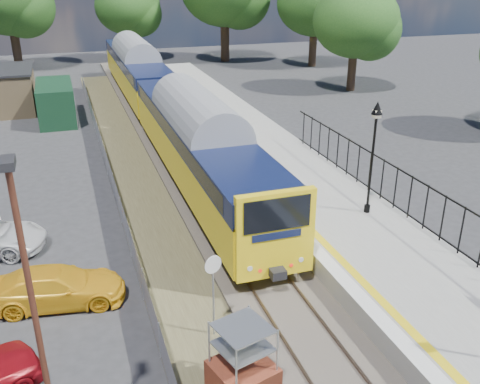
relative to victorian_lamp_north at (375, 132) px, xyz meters
name	(u,v)px	position (x,y,z in m)	size (l,w,h in m)	color
ground	(311,349)	(-5.30, -6.00, -4.30)	(120.00, 120.00, 0.00)	#2D2D30
track_bed	(208,212)	(-5.77, 3.67, -4.21)	(5.90, 80.00, 0.29)	#473F38
platform	(320,206)	(-1.10, 2.00, -3.85)	(5.00, 70.00, 0.90)	gray
platform_edge	(277,203)	(-3.16, 2.00, -3.39)	(0.90, 70.00, 0.01)	silver
victorian_lamp_north	(375,132)	(0.00, 0.00, 0.00)	(0.44, 0.44, 4.60)	black
palisade_fence	(457,227)	(1.25, -3.76, -2.46)	(0.12, 26.00, 2.00)	black
wire_fence	(116,192)	(-9.50, 6.00, -3.70)	(0.06, 52.00, 1.20)	#999EA3
tree_line	(135,6)	(-3.90, 36.00, 2.31)	(56.80, 43.80, 11.88)	#332319
train	(159,95)	(-5.30, 17.31, -1.96)	(2.82, 40.83, 3.51)	yellow
brick_plinth	(243,365)	(-7.80, -7.22, -3.20)	(1.75, 1.75, 2.29)	brown
speed_sign	(213,283)	(-7.80, -4.57, -2.42)	(0.54, 0.21, 2.77)	#999EA3
carpark_lamp	(36,321)	(-12.20, -8.22, -0.12)	(0.25, 0.50, 7.37)	#51281B
car_yellow	(57,287)	(-12.18, -1.33, -3.67)	(1.76, 4.33, 1.26)	yellow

